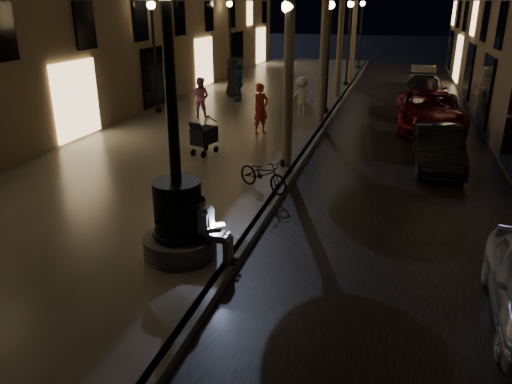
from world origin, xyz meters
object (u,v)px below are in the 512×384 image
(lamp_curb_c, at_px, (349,31))
(pedestrian_dark, at_px, (232,77))
(pedestrian_white, at_px, (301,97))
(car_third, at_px, (430,111))
(fountain_lamppost, at_px, (178,206))
(car_fifth, at_px, (423,77))
(lamp_left_b, at_px, (154,41))
(pedestrian_blue, at_px, (239,83))
(car_rear, at_px, (425,91))
(pedestrian_red, at_px, (261,109))
(pedestrian_pink, at_px, (200,97))
(lamp_curb_a, at_px, (287,61))
(bicycle, at_px, (263,174))
(lamp_curb_b, at_px, (329,41))
(stroller, at_px, (204,136))
(lamp_curb_d, at_px, (361,25))
(lamp_left_c, at_px, (230,29))
(car_second, at_px, (438,148))
(seated_man_laptop, at_px, (209,226))

(lamp_curb_c, distance_m, pedestrian_dark, 7.73)
(pedestrian_white, bearing_deg, car_third, 155.71)
(fountain_lamppost, relative_size, car_third, 0.97)
(fountain_lamppost, height_order, car_fifth, fountain_lamppost)
(lamp_left_b, distance_m, pedestrian_blue, 4.79)
(car_rear, relative_size, pedestrian_red, 2.50)
(fountain_lamppost, bearing_deg, pedestrian_pink, 110.02)
(lamp_curb_a, distance_m, bicycle, 3.36)
(lamp_curb_b, height_order, stroller, lamp_curb_b)
(lamp_curb_c, height_order, car_third, lamp_curb_c)
(lamp_curb_d, bearing_deg, lamp_curb_c, -90.00)
(car_third, height_order, pedestrian_pink, pedestrian_pink)
(pedestrian_red, relative_size, bicycle, 1.13)
(lamp_left_c, bearing_deg, pedestrian_blue, -68.25)
(lamp_curb_b, relative_size, lamp_left_c, 1.00)
(lamp_curb_a, xyz_separation_m, stroller, (-2.74, 0.45, -2.43))
(stroller, relative_size, car_second, 0.32)
(pedestrian_pink, height_order, pedestrian_white, pedestrian_pink)
(pedestrian_pink, height_order, bicycle, pedestrian_pink)
(car_rear, bearing_deg, seated_man_laptop, -107.18)
(pedestrian_red, distance_m, bicycle, 5.94)
(pedestrian_dark, bearing_deg, pedestrian_blue, -129.12)
(car_rear, xyz_separation_m, bicycle, (-4.40, -14.21, -0.04))
(lamp_curb_b, distance_m, car_rear, 6.47)
(car_second, distance_m, pedestrian_blue, 11.68)
(pedestrian_dark, bearing_deg, car_fifth, -35.05)
(pedestrian_white, distance_m, bicycle, 9.14)
(lamp_curb_b, height_order, pedestrian_blue, lamp_curb_b)
(stroller, distance_m, pedestrian_pink, 5.61)
(lamp_left_c, distance_m, car_third, 14.83)
(car_third, height_order, pedestrian_red, pedestrian_red)
(lamp_curb_d, height_order, pedestrian_dark, lamp_curb_d)
(lamp_curb_c, relative_size, car_fifth, 1.23)
(lamp_left_c, distance_m, car_second, 18.48)
(lamp_curb_a, height_order, pedestrian_pink, lamp_curb_a)
(lamp_left_c, bearing_deg, car_fifth, 5.99)
(lamp_curb_d, distance_m, pedestrian_pink, 19.17)
(car_rear, height_order, car_fifth, car_rear)
(stroller, height_order, pedestrian_pink, pedestrian_pink)
(car_rear, distance_m, car_fifth, 5.10)
(seated_man_laptop, height_order, lamp_left_b, lamp_left_b)
(lamp_curb_a, distance_m, lamp_left_b, 9.30)
(lamp_curb_b, xyz_separation_m, car_third, (4.30, -1.16, -2.49))
(lamp_left_b, distance_m, pedestrian_white, 6.66)
(lamp_left_c, bearing_deg, lamp_curb_d, 48.41)
(lamp_curb_c, xyz_separation_m, pedestrian_pink, (-4.93, -10.39, -2.21))
(car_third, distance_m, pedestrian_dark, 10.27)
(lamp_curb_c, height_order, pedestrian_blue, lamp_curb_c)
(fountain_lamppost, bearing_deg, lamp_curb_b, 87.14)
(pedestrian_pink, bearing_deg, lamp_curb_d, -104.18)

